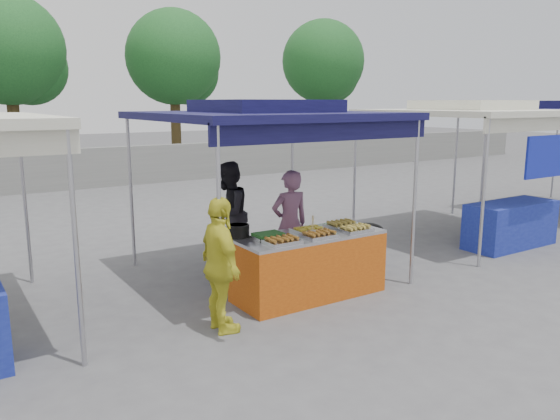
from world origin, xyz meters
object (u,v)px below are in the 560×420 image
vendor_woman (290,224)px  vendor_table (309,265)px  cooking_pot (239,231)px  helper_man (228,214)px  wok_burner (368,244)px  customer_person (221,265)px

vendor_woman → vendor_table: bearing=78.9°
cooking_pot → vendor_woman: 1.22m
vendor_table → cooking_pot: 1.05m
vendor_woman → helper_man: (-0.47, 1.01, 0.03)m
wok_burner → helper_man: 2.20m
vendor_table → customer_person: customer_person is taller
cooking_pot → wok_burner: (2.17, -0.05, -0.47)m
cooking_pot → helper_man: bearing=66.9°
cooking_pot → vendor_woman: (1.11, 0.48, -0.14)m
vendor_woman → helper_man: bearing=-59.0°
cooking_pot → vendor_woman: vendor_woman is taller
wok_burner → helper_man: helper_man is taller
vendor_table → cooking_pot: cooking_pot is taller
vendor_table → wok_burner: size_ratio=2.57×
wok_burner → vendor_woman: vendor_woman is taller
cooking_pot → vendor_woman: bearing=23.2°
cooking_pot → wok_burner: bearing=-1.3°
vendor_table → vendor_woman: vendor_woman is taller
vendor_table → wok_burner: 1.35m
cooking_pot → customer_person: (-0.64, -0.75, -0.16)m
vendor_table → helper_man: helper_man is taller
vendor_table → customer_person: size_ratio=1.30×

